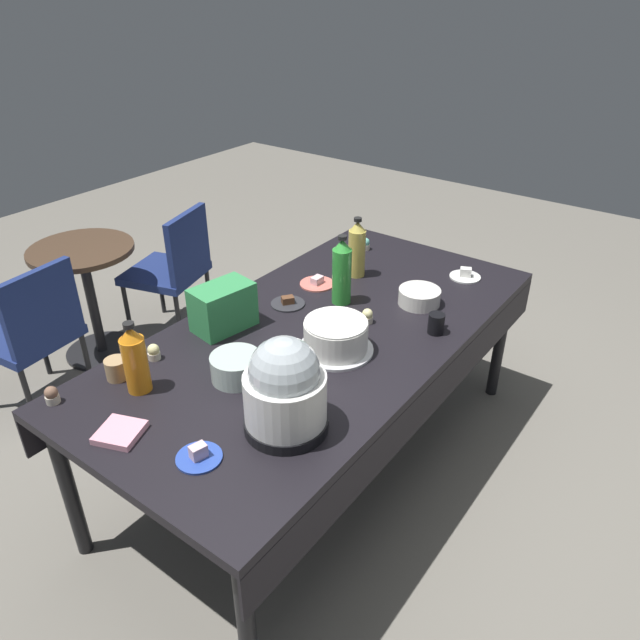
# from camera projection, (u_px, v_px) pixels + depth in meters

# --- Properties ---
(ground) EXTENTS (9.00, 9.00, 0.00)m
(ground) POSITION_uv_depth(u_px,v_px,m) (320.00, 458.00, 2.99)
(ground) COLOR slate
(potluck_table) EXTENTS (2.20, 1.10, 0.75)m
(potluck_table) POSITION_uv_depth(u_px,v_px,m) (320.00, 342.00, 2.64)
(potluck_table) COLOR black
(potluck_table) RESTS_ON ground
(frosted_layer_cake) EXTENTS (0.31, 0.31, 0.14)m
(frosted_layer_cake) POSITION_uv_depth(u_px,v_px,m) (336.00, 337.00, 2.43)
(frosted_layer_cake) COLOR silver
(frosted_layer_cake) RESTS_ON potluck_table
(slow_cooker) EXTENTS (0.29, 0.29, 0.35)m
(slow_cooker) POSITION_uv_depth(u_px,v_px,m) (285.00, 390.00, 1.97)
(slow_cooker) COLOR black
(slow_cooker) RESTS_ON potluck_table
(glass_salad_bowl) EXTENTS (0.20, 0.20, 0.10)m
(glass_salad_bowl) POSITION_uv_depth(u_px,v_px,m) (236.00, 367.00, 2.28)
(glass_salad_bowl) COLOR #B2C6BC
(glass_salad_bowl) RESTS_ON potluck_table
(ceramic_snack_bowl) EXTENTS (0.19, 0.19, 0.08)m
(ceramic_snack_bowl) POSITION_uv_depth(u_px,v_px,m) (419.00, 297.00, 2.79)
(ceramic_snack_bowl) COLOR silver
(ceramic_snack_bowl) RESTS_ON potluck_table
(dessert_plate_coral) EXTENTS (0.17, 0.17, 0.04)m
(dessert_plate_coral) POSITION_uv_depth(u_px,v_px,m) (317.00, 283.00, 2.98)
(dessert_plate_coral) COLOR #E07266
(dessert_plate_coral) RESTS_ON potluck_table
(dessert_plate_white) EXTENTS (0.16, 0.16, 0.05)m
(dessert_plate_white) POSITION_uv_depth(u_px,v_px,m) (465.00, 275.00, 3.05)
(dessert_plate_white) COLOR white
(dessert_plate_white) RESTS_ON potluck_table
(dessert_plate_cobalt) EXTENTS (0.15, 0.15, 0.05)m
(dessert_plate_cobalt) POSITION_uv_depth(u_px,v_px,m) (199.00, 456.00, 1.92)
(dessert_plate_cobalt) COLOR #2D4CB2
(dessert_plate_cobalt) RESTS_ON potluck_table
(dessert_plate_charcoal) EXTENTS (0.16, 0.16, 0.04)m
(dessert_plate_charcoal) POSITION_uv_depth(u_px,v_px,m) (288.00, 303.00, 2.80)
(dessert_plate_charcoal) COLOR #2D2D33
(dessert_plate_charcoal) RESTS_ON potluck_table
(cupcake_cocoa) EXTENTS (0.05, 0.05, 0.07)m
(cupcake_cocoa) POSITION_uv_depth(u_px,v_px,m) (365.00, 244.00, 3.34)
(cupcake_cocoa) COLOR beige
(cupcake_cocoa) RESTS_ON potluck_table
(cupcake_lemon) EXTENTS (0.05, 0.05, 0.07)m
(cupcake_lemon) POSITION_uv_depth(u_px,v_px,m) (154.00, 352.00, 2.40)
(cupcake_lemon) COLOR beige
(cupcake_lemon) RESTS_ON potluck_table
(cupcake_vanilla) EXTENTS (0.05, 0.05, 0.07)m
(cupcake_vanilla) POSITION_uv_depth(u_px,v_px,m) (52.00, 395.00, 2.16)
(cupcake_vanilla) COLOR beige
(cupcake_vanilla) RESTS_ON potluck_table
(cupcake_mint) EXTENTS (0.05, 0.05, 0.07)m
(cupcake_mint) POSITION_uv_depth(u_px,v_px,m) (367.00, 316.00, 2.65)
(cupcake_mint) COLOR beige
(cupcake_mint) RESTS_ON potluck_table
(soda_bottle_ginger_ale) EXTENTS (0.09, 0.09, 0.31)m
(soda_bottle_ginger_ale) POSITION_uv_depth(u_px,v_px,m) (357.00, 249.00, 3.00)
(soda_bottle_ginger_ale) COLOR gold
(soda_bottle_ginger_ale) RESTS_ON potluck_table
(soda_bottle_orange_juice) EXTENTS (0.09, 0.09, 0.29)m
(soda_bottle_orange_juice) POSITION_uv_depth(u_px,v_px,m) (135.00, 359.00, 2.18)
(soda_bottle_orange_juice) COLOR orange
(soda_bottle_orange_juice) RESTS_ON potluck_table
(soda_bottle_lime_soda) EXTENTS (0.09, 0.09, 0.33)m
(soda_bottle_lime_soda) POSITION_uv_depth(u_px,v_px,m) (342.00, 272.00, 2.75)
(soda_bottle_lime_soda) COLOR green
(soda_bottle_lime_soda) RESTS_ON potluck_table
(coffee_mug_black) EXTENTS (0.11, 0.07, 0.09)m
(coffee_mug_black) POSITION_uv_depth(u_px,v_px,m) (437.00, 323.00, 2.57)
(coffee_mug_black) COLOR black
(coffee_mug_black) RESTS_ON potluck_table
(coffee_mug_tan) EXTENTS (0.12, 0.09, 0.08)m
(coffee_mug_tan) POSITION_uv_depth(u_px,v_px,m) (117.00, 368.00, 2.29)
(coffee_mug_tan) COLOR tan
(coffee_mug_tan) RESTS_ON potluck_table
(soda_carton) EXTENTS (0.28, 0.20, 0.20)m
(soda_carton) POSITION_uv_depth(u_px,v_px,m) (223.00, 307.00, 2.58)
(soda_carton) COLOR #338C4C
(soda_carton) RESTS_ON potluck_table
(paper_napkin_stack) EXTENTS (0.18, 0.18, 0.02)m
(paper_napkin_stack) POSITION_uv_depth(u_px,v_px,m) (120.00, 432.00, 2.02)
(paper_napkin_stack) COLOR pink
(paper_napkin_stack) RESTS_ON potluck_table
(maroon_chair_left) EXTENTS (0.49, 0.49, 0.85)m
(maroon_chair_left) POSITION_uv_depth(u_px,v_px,m) (33.00, 329.00, 3.11)
(maroon_chair_left) COLOR navy
(maroon_chair_left) RESTS_ON ground
(maroon_chair_right) EXTENTS (0.55, 0.55, 0.85)m
(maroon_chair_right) POSITION_uv_depth(u_px,v_px,m) (174.00, 265.00, 3.78)
(maroon_chair_right) COLOR navy
(maroon_chair_right) RESTS_ON ground
(round_cafe_table) EXTENTS (0.60, 0.60, 0.72)m
(round_cafe_table) POSITION_uv_depth(u_px,v_px,m) (88.00, 282.00, 3.57)
(round_cafe_table) COLOR #473323
(round_cafe_table) RESTS_ON ground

